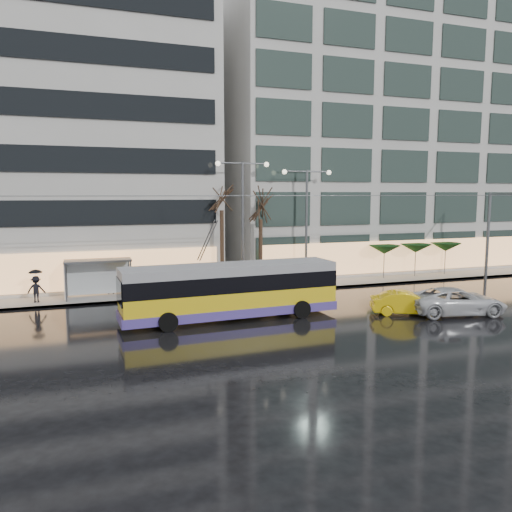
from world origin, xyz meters
name	(u,v)px	position (x,y,z in m)	size (l,w,h in m)	color
ground	(269,330)	(0.00, 0.00, 0.00)	(140.00, 140.00, 0.00)	black
sidewalk	(231,281)	(2.00, 14.00, 0.07)	(80.00, 10.00, 0.15)	gray
kerb	(251,293)	(2.00, 9.05, 0.07)	(80.00, 0.10, 0.15)	slate
building_right	(385,134)	(19.00, 19.00, 12.65)	(32.00, 14.00, 25.00)	#AAA8A3
trolleybus	(231,292)	(-1.25, 2.78, 1.50)	(12.09, 4.83, 5.56)	gold
catenary	(241,235)	(1.00, 7.94, 4.25)	(42.24, 5.12, 7.00)	#595B60
bus_shelter	(92,270)	(-8.38, 10.69, 1.96)	(4.20, 1.60, 2.51)	#595B60
street_lamp_near	(243,207)	(2.00, 10.80, 5.99)	(3.96, 0.36, 9.03)	#595B60
street_lamp_far	(307,210)	(7.00, 10.80, 5.71)	(3.96, 0.36, 8.53)	#595B60
tree_a	(222,191)	(0.50, 11.00, 7.09)	(3.20, 3.20, 8.40)	black
tree_b	(261,201)	(3.50, 11.20, 6.40)	(3.20, 3.20, 7.70)	black
parasol_a	(384,250)	(14.00, 11.00, 2.45)	(2.50, 2.50, 2.65)	#595B60
parasol_b	(416,248)	(17.00, 11.00, 2.45)	(2.50, 2.50, 2.65)	#595B60
parasol_c	(446,247)	(20.00, 11.00, 2.45)	(2.50, 2.50, 2.65)	#595B60
taxi_b	(407,303)	(8.65, 0.51, 0.67)	(1.41, 4.06, 1.34)	yellow
sedan_silver	(457,301)	(11.38, -0.40, 0.77)	(2.56, 5.55, 1.54)	silver
pedestrian_a	(110,273)	(-7.22, 11.47, 1.59)	(1.11, 1.12, 2.19)	black
pedestrian_b	(147,279)	(-4.72, 11.85, 1.00)	(1.05, 1.01, 1.70)	black
pedestrian_c	(36,285)	(-11.76, 10.26, 1.26)	(1.16, 0.94, 2.11)	black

